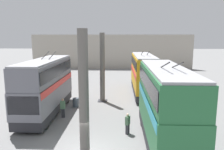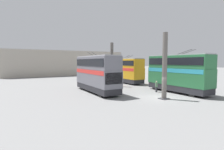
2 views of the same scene
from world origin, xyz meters
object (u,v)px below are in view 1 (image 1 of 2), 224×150
Objects in this scene: bus_left_far at (143,72)px; bus_right_mid at (46,83)px; oil_drum at (76,103)px; bus_left_near at (165,102)px; person_by_left_row at (128,123)px; person_by_right_row at (63,107)px.

bus_right_mid reaches higher than bus_left_far.
oil_drum is (-5.65, 7.46, -2.35)m from bus_left_far.
bus_left_near is 10.33× the size of oil_drum.
bus_left_far is 11.33× the size of oil_drum.
bus_right_mid is 6.19× the size of person_by_left_row.
bus_right_mid reaches higher than person_by_right_row.
bus_left_near is at bearing -180.00° from bus_left_far.
bus_right_mid is 5.58× the size of person_by_right_row.
bus_left_near reaches higher than person_by_right_row.
bus_right_mid is at bearing 177.68° from person_by_left_row.
oil_drum is (2.09, -2.28, -2.45)m from bus_right_mid.
person_by_right_row is at bearing 137.40° from bus_left_far.
bus_right_mid is 3.94m from oil_drum.
bus_right_mid is at bearing 59.35° from bus_left_near.
person_by_left_row is at bearing 54.04° from bus_left_near.
person_by_right_row is at bearing 170.17° from oil_drum.
bus_left_far is at bearing 105.42° from person_by_left_row.
bus_right_mid is (5.77, 9.73, -0.09)m from bus_left_near.
person_by_left_row is at bearing -118.85° from bus_right_mid.
person_by_left_row is 6.47m from person_by_right_row.
bus_left_far is 9.64m from oil_drum.
oil_drum is (7.85, 7.46, -2.54)m from bus_left_near.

